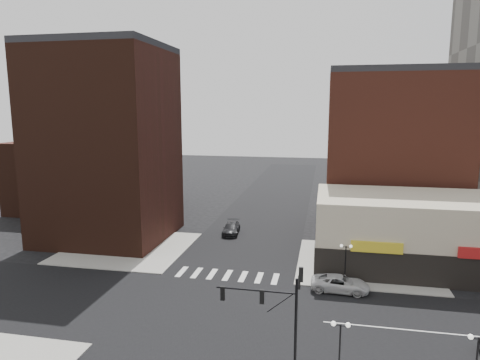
# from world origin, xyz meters

# --- Properties ---
(ground) EXTENTS (240.00, 240.00, 0.00)m
(ground) POSITION_xyz_m (0.00, 0.00, 0.00)
(ground) COLOR black
(ground) RESTS_ON ground
(road_ew) EXTENTS (200.00, 14.00, 0.02)m
(road_ew) POSITION_xyz_m (0.00, 0.00, 0.01)
(road_ew) COLOR black
(road_ew) RESTS_ON ground
(road_ns) EXTENTS (14.00, 200.00, 0.02)m
(road_ns) POSITION_xyz_m (0.00, 0.00, 0.01)
(road_ns) COLOR black
(road_ns) RESTS_ON ground
(sidewalk_nw) EXTENTS (15.00, 15.00, 0.12)m
(sidewalk_nw) POSITION_xyz_m (-14.50, 14.50, 0.06)
(sidewalk_nw) COLOR gray
(sidewalk_nw) RESTS_ON ground
(sidewalk_ne) EXTENTS (15.00, 15.00, 0.12)m
(sidewalk_ne) POSITION_xyz_m (14.50, 14.50, 0.06)
(sidewalk_ne) COLOR gray
(sidewalk_ne) RESTS_ON ground
(building_nw) EXTENTS (16.00, 15.00, 25.00)m
(building_nw) POSITION_xyz_m (-19.00, 18.50, 12.50)
(building_nw) COLOR #351910
(building_nw) RESTS_ON ground
(building_nw_low) EXTENTS (20.00, 18.00, 12.00)m
(building_nw_low) POSITION_xyz_m (-32.00, 34.00, 6.00)
(building_nw_low) COLOR #351910
(building_nw_low) RESTS_ON ground
(building_ne_midrise) EXTENTS (18.00, 15.00, 22.00)m
(building_ne_midrise) POSITION_xyz_m (19.00, 29.50, 11.00)
(building_ne_midrise) COLOR maroon
(building_ne_midrise) RESTS_ON ground
(building_ne_row) EXTENTS (24.20, 12.20, 8.00)m
(building_ne_row) POSITION_xyz_m (21.00, 15.00, 3.30)
(building_ne_row) COLOR #BCB195
(building_ne_row) RESTS_ON ground
(traffic_signal) EXTENTS (5.59, 3.09, 7.77)m
(traffic_signal) POSITION_xyz_m (7.24, -7.83, 4.96)
(traffic_signal) COLOR black
(traffic_signal) RESTS_ON ground
(street_lamp_se_a) EXTENTS (1.22, 0.32, 4.16)m
(street_lamp_se_a) POSITION_xyz_m (11.00, -8.00, 3.29)
(street_lamp_se_a) COLOR black
(street_lamp_se_a) RESTS_ON sidewalk_se
(street_lamp_se_b) EXTENTS (1.22, 0.32, 4.16)m
(street_lamp_se_b) POSITION_xyz_m (19.00, -8.00, 3.29)
(street_lamp_se_b) COLOR black
(street_lamp_se_b) RESTS_ON sidewalk_se
(street_lamp_ne) EXTENTS (1.22, 0.32, 4.16)m
(street_lamp_ne) POSITION_xyz_m (12.00, 8.00, 3.29)
(street_lamp_ne) COLOR black
(street_lamp_ne) RESTS_ON sidewalk_ne
(white_suv) EXTENTS (5.70, 2.84, 1.55)m
(white_suv) POSITION_xyz_m (11.51, 6.50, 0.78)
(white_suv) COLOR silver
(white_suv) RESTS_ON ground
(dark_sedan_north) EXTENTS (2.66, 5.54, 1.56)m
(dark_sedan_north) POSITION_xyz_m (-3.02, 23.20, 0.78)
(dark_sedan_north) COLOR black
(dark_sedan_north) RESTS_ON ground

